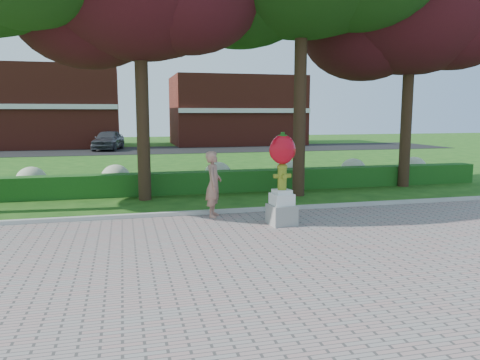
# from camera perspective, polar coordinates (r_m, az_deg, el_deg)

# --- Properties ---
(ground) EXTENTS (100.00, 100.00, 0.00)m
(ground) POSITION_cam_1_polar(r_m,az_deg,el_deg) (11.13, 0.42, -7.47)
(ground) COLOR #1C4B12
(ground) RESTS_ON ground
(walkway) EXTENTS (40.00, 14.00, 0.04)m
(walkway) POSITION_cam_1_polar(r_m,az_deg,el_deg) (7.54, 8.31, -15.24)
(walkway) COLOR gray
(walkway) RESTS_ON ground
(curb) EXTENTS (40.00, 0.18, 0.15)m
(curb) POSITION_cam_1_polar(r_m,az_deg,el_deg) (13.96, -2.67, -3.94)
(curb) COLOR #ADADA5
(curb) RESTS_ON ground
(lawn_hedge) EXTENTS (24.00, 0.70, 0.80)m
(lawn_hedge) POSITION_cam_1_polar(r_m,az_deg,el_deg) (17.78, -5.23, -0.27)
(lawn_hedge) COLOR #134313
(lawn_hedge) RESTS_ON ground
(hydrangea_row) EXTENTS (20.10, 1.10, 0.99)m
(hydrangea_row) POSITION_cam_1_polar(r_m,az_deg,el_deg) (18.82, -3.99, 0.68)
(hydrangea_row) COLOR #9EA981
(hydrangea_row) RESTS_ON ground
(street) EXTENTS (50.00, 8.00, 0.02)m
(street) POSITION_cam_1_polar(r_m,az_deg,el_deg) (38.59, -10.05, 3.62)
(street) COLOR black
(street) RESTS_ON ground
(building_left) EXTENTS (14.00, 8.00, 7.00)m
(building_left) POSITION_cam_1_polar(r_m,az_deg,el_deg) (44.98, -23.67, 8.15)
(building_left) COLOR maroon
(building_left) RESTS_ON ground
(building_right) EXTENTS (12.00, 8.00, 6.40)m
(building_right) POSITION_cam_1_polar(r_m,az_deg,el_deg) (45.65, -0.53, 8.44)
(building_right) COLOR maroon
(building_right) RESTS_ON ground
(tree_far_right) EXTENTS (7.88, 6.72, 10.21)m
(tree_far_right) POSITION_cam_1_polar(r_m,az_deg,el_deg) (20.64, 19.85, 18.79)
(tree_far_right) COLOR black
(tree_far_right) RESTS_ON ground
(hydrant_sculpture) EXTENTS (0.74, 0.74, 2.47)m
(hydrant_sculpture) POSITION_cam_1_polar(r_m,az_deg,el_deg) (12.39, 5.16, 0.47)
(hydrant_sculpture) COLOR gray
(hydrant_sculpture) RESTS_ON walkway
(woman) EXTENTS (0.66, 0.80, 1.89)m
(woman) POSITION_cam_1_polar(r_m,az_deg,el_deg) (13.36, -3.24, -0.51)
(woman) COLOR #AB7362
(woman) RESTS_ON walkway
(parked_car) EXTENTS (2.85, 5.05, 1.62)m
(parked_car) POSITION_cam_1_polar(r_m,az_deg,el_deg) (39.55, -15.77, 4.74)
(parked_car) COLOR #414349
(parked_car) RESTS_ON street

